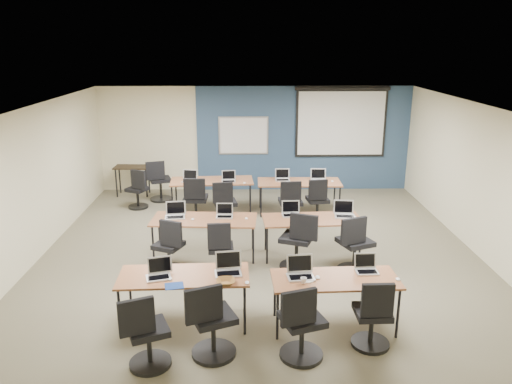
{
  "coord_description": "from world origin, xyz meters",
  "views": [
    {
      "loc": [
        -0.25,
        -8.26,
        3.77
      ],
      "look_at": [
        -0.06,
        0.4,
        1.15
      ],
      "focal_mm": 35.0,
      "sensor_mm": 36.0,
      "label": 1
    }
  ],
  "objects_px": {
    "training_table_front_right": "(335,281)",
    "laptop_11": "(319,178)",
    "task_chair_10": "(290,207)",
    "utility_table": "(132,170)",
    "task_chair_4": "(170,250)",
    "laptop_10": "(283,177)",
    "training_table_mid_right": "(312,221)",
    "task_chair_11": "(317,204)",
    "laptop_6": "(291,212)",
    "task_chair_7": "(354,249)",
    "laptop_2": "(300,272)",
    "laptop_4": "(175,213)",
    "task_chair_8": "(196,204)",
    "spare_chair_a": "(159,184)",
    "spare_chair_b": "(138,192)",
    "laptop_9": "(229,179)",
    "laptop_5": "(225,213)",
    "task_chair_2": "(301,329)",
    "task_chair_5": "(221,252)",
    "task_chair_1": "(211,326)",
    "task_chair_3": "(373,320)",
    "laptop_8": "(190,179)",
    "task_chair_0": "(146,338)",
    "training_table_back_left": "(212,182)",
    "laptop_3": "(366,267)",
    "task_chair_6": "(298,245)",
    "training_table_mid_left": "(204,221)",
    "laptop_0": "(159,272)",
    "whiteboard": "(243,136)",
    "laptop_7": "(344,212)",
    "laptop_1": "(228,268)",
    "training_table_front_left": "(184,278)"
  },
  "relations": [
    {
      "from": "training_table_front_right",
      "to": "laptop_11",
      "type": "xyz_separation_m",
      "value": [
        0.47,
        4.88,
        0.11
      ]
    },
    {
      "from": "task_chair_10",
      "to": "utility_table",
      "type": "distance_m",
      "value": 4.46
    },
    {
      "from": "task_chair_4",
      "to": "laptop_10",
      "type": "xyz_separation_m",
      "value": [
        2.13,
        3.22,
        0.39
      ]
    },
    {
      "from": "training_table_mid_right",
      "to": "task_chair_11",
      "type": "xyz_separation_m",
      "value": [
        0.37,
        1.84,
        -0.28
      ]
    },
    {
      "from": "utility_table",
      "to": "laptop_6",
      "type": "bearing_deg",
      "value": -42.64
    },
    {
      "from": "utility_table",
      "to": "task_chair_7",
      "type": "bearing_deg",
      "value": -42.04
    },
    {
      "from": "laptop_2",
      "to": "laptop_4",
      "type": "relative_size",
      "value": 1.01
    },
    {
      "from": "task_chair_8",
      "to": "spare_chair_a",
      "type": "relative_size",
      "value": 1.01
    },
    {
      "from": "laptop_4",
      "to": "spare_chair_b",
      "type": "distance_m",
      "value": 2.98
    },
    {
      "from": "training_table_mid_right",
      "to": "laptop_9",
      "type": "height_order",
      "value": "laptop_9"
    },
    {
      "from": "laptop_5",
      "to": "spare_chair_a",
      "type": "xyz_separation_m",
      "value": [
        -1.72,
        3.26,
        -0.36
      ]
    },
    {
      "from": "task_chair_2",
      "to": "task_chair_5",
      "type": "xyz_separation_m",
      "value": [
        -1.09,
        2.39,
        -0.03
      ]
    },
    {
      "from": "task_chair_1",
      "to": "laptop_5",
      "type": "height_order",
      "value": "task_chair_1"
    },
    {
      "from": "task_chair_3",
      "to": "laptop_8",
      "type": "distance_m",
      "value": 6.12
    },
    {
      "from": "task_chair_3",
      "to": "laptop_5",
      "type": "distance_m",
      "value": 3.62
    },
    {
      "from": "task_chair_0",
      "to": "task_chair_7",
      "type": "xyz_separation_m",
      "value": [
        3.01,
        2.51,
        0.02
      ]
    },
    {
      "from": "laptop_5",
      "to": "laptop_6",
      "type": "xyz_separation_m",
      "value": [
        1.21,
        0.06,
        0.0
      ]
    },
    {
      "from": "training_table_back_left",
      "to": "utility_table",
      "type": "relative_size",
      "value": 2.15
    },
    {
      "from": "training_table_front_right",
      "to": "laptop_3",
      "type": "xyz_separation_m",
      "value": [
        0.46,
        0.21,
        0.11
      ]
    },
    {
      "from": "training_table_front_right",
      "to": "task_chair_6",
      "type": "xyz_separation_m",
      "value": [
        -0.3,
        1.82,
        -0.24
      ]
    },
    {
      "from": "laptop_5",
      "to": "laptop_11",
      "type": "relative_size",
      "value": 0.86
    },
    {
      "from": "task_chair_1",
      "to": "laptop_6",
      "type": "distance_m",
      "value": 3.47
    },
    {
      "from": "training_table_mid_right",
      "to": "task_chair_8",
      "type": "height_order",
      "value": "task_chair_8"
    },
    {
      "from": "utility_table",
      "to": "laptop_5",
      "type": "bearing_deg",
      "value": -54.1
    },
    {
      "from": "training_table_mid_left",
      "to": "utility_table",
      "type": "distance_m",
      "value": 4.42
    },
    {
      "from": "laptop_0",
      "to": "laptop_8",
      "type": "distance_m",
      "value": 4.79
    },
    {
      "from": "task_chair_6",
      "to": "laptop_5",
      "type": "bearing_deg",
      "value": 174.19
    },
    {
      "from": "laptop_9",
      "to": "whiteboard",
      "type": "bearing_deg",
      "value": 75.64
    },
    {
      "from": "laptop_5",
      "to": "laptop_9",
      "type": "relative_size",
      "value": 0.96
    },
    {
      "from": "training_table_mid_left",
      "to": "laptop_7",
      "type": "height_order",
      "value": "laptop_7"
    },
    {
      "from": "laptop_7",
      "to": "spare_chair_b",
      "type": "height_order",
      "value": "laptop_7"
    },
    {
      "from": "laptop_7",
      "to": "laptop_8",
      "type": "relative_size",
      "value": 1.08
    },
    {
      "from": "task_chair_7",
      "to": "laptop_11",
      "type": "height_order",
      "value": "task_chair_7"
    },
    {
      "from": "task_chair_8",
      "to": "laptop_2",
      "type": "bearing_deg",
      "value": -64.15
    },
    {
      "from": "laptop_0",
      "to": "laptop_7",
      "type": "relative_size",
      "value": 0.9
    },
    {
      "from": "laptop_5",
      "to": "task_chair_7",
      "type": "distance_m",
      "value": 2.38
    },
    {
      "from": "task_chair_1",
      "to": "spare_chair_b",
      "type": "bearing_deg",
      "value": 87.21
    },
    {
      "from": "task_chair_3",
      "to": "task_chair_10",
      "type": "relative_size",
      "value": 0.96
    },
    {
      "from": "laptop_1",
      "to": "laptop_4",
      "type": "bearing_deg",
      "value": 107.0
    },
    {
      "from": "training_table_mid_right",
      "to": "laptop_8",
      "type": "relative_size",
      "value": 5.25
    },
    {
      "from": "training_table_front_left",
      "to": "utility_table",
      "type": "relative_size",
      "value": 2.03
    },
    {
      "from": "laptop_5",
      "to": "training_table_mid_left",
      "type": "bearing_deg",
      "value": -160.07
    },
    {
      "from": "training_table_front_right",
      "to": "task_chair_7",
      "type": "relative_size",
      "value": 1.63
    },
    {
      "from": "task_chair_5",
      "to": "task_chair_11",
      "type": "distance_m",
      "value": 3.22
    },
    {
      "from": "training_table_back_left",
      "to": "laptop_3",
      "type": "relative_size",
      "value": 6.2
    },
    {
      "from": "whiteboard",
      "to": "training_table_mid_left",
      "type": "xyz_separation_m",
      "value": [
        -0.7,
        -4.28,
        -0.76
      ]
    },
    {
      "from": "laptop_0",
      "to": "laptop_1",
      "type": "relative_size",
      "value": 0.91
    },
    {
      "from": "training_table_mid_left",
      "to": "task_chair_7",
      "type": "relative_size",
      "value": 1.79
    },
    {
      "from": "task_chair_8",
      "to": "task_chair_6",
      "type": "bearing_deg",
      "value": -47.94
    },
    {
      "from": "whiteboard",
      "to": "training_table_front_right",
      "type": "xyz_separation_m",
      "value": [
        1.24,
        -6.66,
        -0.77
      ]
    }
  ]
}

